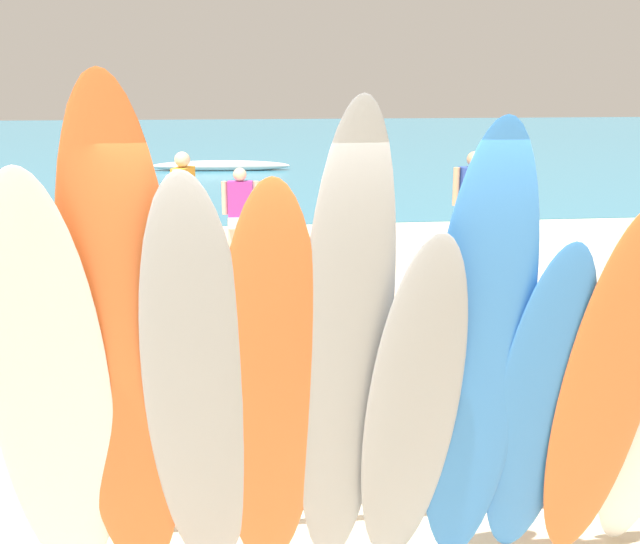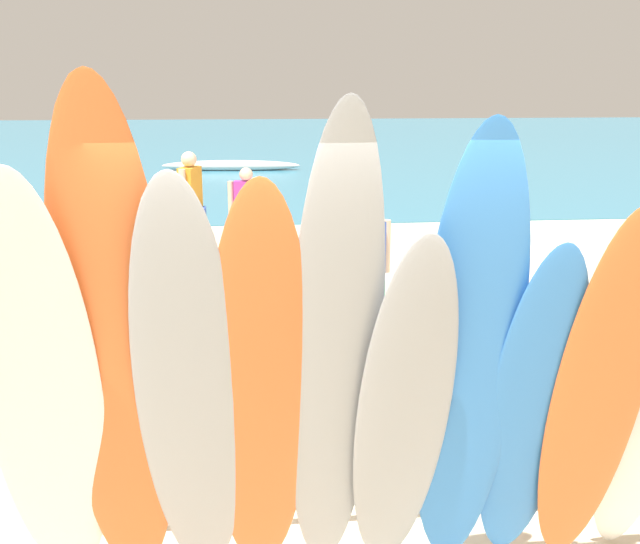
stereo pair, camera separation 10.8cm
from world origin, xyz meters
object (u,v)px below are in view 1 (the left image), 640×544
object	(u,v)px
beachgoer_near_rack	(473,199)
beach_chair_blue	(44,372)
surfboard_rack	(358,451)
beachgoer_strolling	(361,267)
surfboard_blue_6	(476,369)
surfboard_blue_7	(537,414)
surfboard_grey_2	(199,403)
beachgoer_midbeach	(184,200)
surfboard_orange_3	(269,402)
surfboard_orange_8	(602,401)
surfboard_grey_5	(411,418)
surfboard_grey_4	(343,370)
distant_boat	(221,166)
beachgoer_photographing	(241,209)
surfboard_white_0	(53,408)
surfboard_orange_1	(125,367)

from	to	relation	value
beachgoer_near_rack	beach_chair_blue	xyz separation A→B (m)	(-5.18, -5.05, -0.56)
surfboard_rack	beachgoer_strolling	xyz separation A→B (m)	(0.55, 3.24, 0.32)
surfboard_blue_6	surfboard_blue_7	bearing A→B (deg)	11.84
surfboard_grey_2	beachgoer_midbeach	bearing A→B (deg)	96.98
surfboard_blue_6	beachgoer_midbeach	distance (m)	8.21
surfboard_orange_3	surfboard_orange_8	xyz separation A→B (m)	(1.75, -0.02, -0.07)
surfboard_grey_5	beachgoer_strolling	bearing A→B (deg)	79.27
surfboard_blue_7	surfboard_grey_4	bearing A→B (deg)	-172.90
surfboard_blue_6	beachgoer_near_rack	xyz separation A→B (m)	(2.38, 7.54, -0.33)
surfboard_blue_7	beachgoer_near_rack	world-z (taller)	surfboard_blue_7
surfboard_orange_8	distant_boat	world-z (taller)	surfboard_orange_8
surfboard_grey_5	surfboard_blue_7	world-z (taller)	surfboard_grey_5
surfboard_orange_3	surfboard_grey_4	bearing A→B (deg)	-7.50
surfboard_grey_4	beach_chair_blue	size ratio (longest dim) A/B	3.24
beachgoer_near_rack	distant_boat	world-z (taller)	beachgoer_near_rack
surfboard_grey_2	beachgoer_near_rack	distance (m)	8.47
surfboard_grey_5	distant_boat	size ratio (longest dim) A/B	0.51
surfboard_grey_5	beachgoer_strolling	world-z (taller)	surfboard_grey_5
surfboard_blue_6	beachgoer_midbeach	size ratio (longest dim) A/B	1.57
surfboard_orange_8	beachgoer_photographing	size ratio (longest dim) A/B	1.56
surfboard_white_0	surfboard_orange_8	world-z (taller)	surfboard_white_0
surfboard_white_0	surfboard_grey_4	world-z (taller)	surfboard_grey_4
surfboard_grey_4	beachgoer_strolling	bearing A→B (deg)	76.49
distant_boat	surfboard_rack	bearing A→B (deg)	-86.75
surfboard_grey_5	beachgoer_photographing	distance (m)	7.85
surfboard_orange_1	surfboard_grey_2	world-z (taller)	surfboard_orange_1
surfboard_rack	beachgoer_strolling	size ratio (longest dim) A/B	2.26
surfboard_orange_3	beachgoer_near_rack	xyz separation A→B (m)	(3.44, 7.56, -0.20)
surfboard_blue_7	beachgoer_photographing	world-z (taller)	surfboard_blue_7
beachgoer_midbeach	surfboard_orange_8	bearing A→B (deg)	-142.46
surfboard_blue_6	surfboard_blue_7	world-z (taller)	surfboard_blue_6
surfboard_blue_7	surfboard_blue_6	bearing A→B (deg)	-170.41
surfboard_grey_2	beach_chair_blue	xyz separation A→B (m)	(-1.40, 2.52, -0.78)
surfboard_rack	surfboard_orange_8	distance (m)	1.43
beachgoer_midbeach	beach_chair_blue	distance (m)	5.56
surfboard_rack	beach_chair_blue	distance (m)	3.02
surfboard_blue_7	beachgoer_near_rack	xyz separation A→B (m)	(2.01, 7.49, -0.04)
distant_boat	surfboard_orange_3	bearing A→B (deg)	-88.39
surfboard_orange_1	surfboard_grey_2	bearing A→B (deg)	-2.88
surfboard_white_0	surfboard_blue_6	size ratio (longest dim) A/B	0.95
surfboard_white_0	distant_boat	world-z (taller)	surfboard_white_0
surfboard_grey_2	surfboard_grey_4	bearing A→B (deg)	0.89
surfboard_grey_5	beach_chair_blue	bearing A→B (deg)	129.52
surfboard_orange_8	surfboard_orange_3	bearing A→B (deg)	-178.20
beachgoer_near_rack	beachgoer_midbeach	distance (m)	4.38
surfboard_orange_3	beachgoer_photographing	size ratio (longest dim) A/B	1.66
surfboard_rack	beach_chair_blue	world-z (taller)	beach_chair_blue
surfboard_orange_3	beachgoer_strolling	size ratio (longest dim) A/B	1.54
surfboard_blue_7	beachgoer_midbeach	world-z (taller)	surfboard_blue_7
surfboard_orange_3	surfboard_grey_5	xyz separation A→B (m)	(0.73, 0.01, -0.13)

